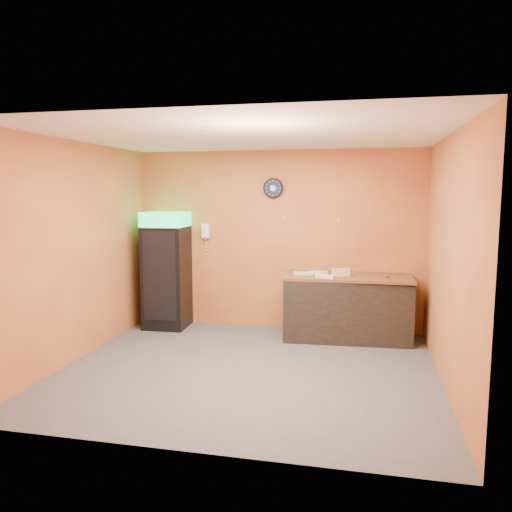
# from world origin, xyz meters

# --- Properties ---
(floor) EXTENTS (4.50, 4.50, 0.00)m
(floor) POSITION_xyz_m (0.00, 0.00, 0.00)
(floor) COLOR #47474C
(floor) RESTS_ON ground
(back_wall) EXTENTS (4.50, 0.02, 2.80)m
(back_wall) POSITION_xyz_m (0.00, 2.00, 1.40)
(back_wall) COLOR #C37737
(back_wall) RESTS_ON floor
(left_wall) EXTENTS (0.02, 4.00, 2.80)m
(left_wall) POSITION_xyz_m (-2.25, 0.00, 1.40)
(left_wall) COLOR #C37737
(left_wall) RESTS_ON floor
(right_wall) EXTENTS (0.02, 4.00, 2.80)m
(right_wall) POSITION_xyz_m (2.25, 0.00, 1.40)
(right_wall) COLOR #C37737
(right_wall) RESTS_ON floor
(ceiling) EXTENTS (4.50, 4.00, 0.02)m
(ceiling) POSITION_xyz_m (0.00, 0.00, 2.80)
(ceiling) COLOR white
(ceiling) RESTS_ON back_wall
(beverage_cooler) EXTENTS (0.68, 0.69, 1.85)m
(beverage_cooler) POSITION_xyz_m (-1.72, 1.61, 0.90)
(beverage_cooler) COLOR black
(beverage_cooler) RESTS_ON floor
(prep_counter) EXTENTS (1.86, 0.91, 0.91)m
(prep_counter) POSITION_xyz_m (1.12, 1.60, 0.45)
(prep_counter) COLOR black
(prep_counter) RESTS_ON floor
(wall_clock) EXTENTS (0.31, 0.06, 0.31)m
(wall_clock) POSITION_xyz_m (-0.06, 1.97, 2.22)
(wall_clock) COLOR black
(wall_clock) RESTS_ON back_wall
(wall_phone) EXTENTS (0.12, 0.11, 0.23)m
(wall_phone) POSITION_xyz_m (-1.16, 1.95, 1.53)
(wall_phone) COLOR white
(wall_phone) RESTS_ON back_wall
(butcher_paper) EXTENTS (1.86, 0.87, 0.04)m
(butcher_paper) POSITION_xyz_m (1.12, 1.60, 0.93)
(butcher_paper) COLOR brown
(butcher_paper) RESTS_ON prep_counter
(sub_roll_stack) EXTENTS (0.27, 0.17, 0.11)m
(sub_roll_stack) POSITION_xyz_m (1.03, 1.51, 1.00)
(sub_roll_stack) COLOR beige
(sub_roll_stack) RESTS_ON butcher_paper
(wrapped_sandwich_left) EXTENTS (0.29, 0.15, 0.04)m
(wrapped_sandwich_left) POSITION_xyz_m (0.48, 1.52, 0.97)
(wrapped_sandwich_left) COLOR silver
(wrapped_sandwich_left) RESTS_ON butcher_paper
(wrapped_sandwich_mid) EXTENTS (0.30, 0.21, 0.04)m
(wrapped_sandwich_mid) POSITION_xyz_m (0.82, 1.31, 0.97)
(wrapped_sandwich_mid) COLOR silver
(wrapped_sandwich_mid) RESTS_ON butcher_paper
(wrapped_sandwich_right) EXTENTS (0.30, 0.17, 0.04)m
(wrapped_sandwich_right) POSITION_xyz_m (0.68, 1.64, 0.97)
(wrapped_sandwich_right) COLOR silver
(wrapped_sandwich_right) RESTS_ON butcher_paper
(kitchen_tool) EXTENTS (0.06, 0.06, 0.06)m
(kitchen_tool) POSITION_xyz_m (1.07, 1.59, 0.98)
(kitchen_tool) COLOR silver
(kitchen_tool) RESTS_ON butcher_paper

